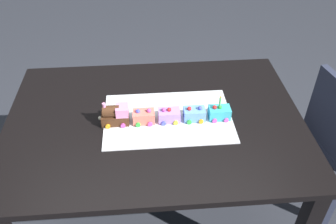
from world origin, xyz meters
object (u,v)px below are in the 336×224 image
(cake_car_caboose_coral, at_px, (144,117))
(birthday_candle, at_px, (220,101))
(cake_car_hopper_sky_blue, at_px, (194,114))
(cake_car_tanker_turquoise, at_px, (219,113))
(dining_table, at_px, (155,135))
(cake_car_flatbed_lavender, at_px, (169,115))
(cake_locomotive, at_px, (115,115))

(cake_car_caboose_coral, xyz_separation_m, birthday_candle, (0.35, 0.00, 0.07))
(cake_car_hopper_sky_blue, distance_m, cake_car_tanker_turquoise, 0.12)
(dining_table, bearing_deg, cake_car_flatbed_lavender, -15.96)
(cake_car_tanker_turquoise, xyz_separation_m, birthday_candle, (-0.00, 0.00, 0.07))
(dining_table, relative_size, cake_car_hopper_sky_blue, 14.00)
(cake_locomotive, relative_size, cake_car_flatbed_lavender, 1.40)
(cake_car_tanker_turquoise, bearing_deg, cake_car_flatbed_lavender, 180.00)
(cake_car_flatbed_lavender, bearing_deg, cake_car_hopper_sky_blue, 0.00)
(cake_car_flatbed_lavender, bearing_deg, cake_car_caboose_coral, 180.00)
(cake_car_tanker_turquoise, height_order, birthday_candle, birthday_candle)
(cake_car_caboose_coral, bearing_deg, dining_table, 20.20)
(cake_car_hopper_sky_blue, relative_size, birthday_candle, 1.73)
(cake_car_hopper_sky_blue, bearing_deg, birthday_candle, 0.00)
(cake_car_flatbed_lavender, bearing_deg, cake_locomotive, 180.00)
(cake_locomotive, distance_m, birthday_candle, 0.48)
(dining_table, bearing_deg, cake_car_caboose_coral, -159.80)
(dining_table, relative_size, cake_car_caboose_coral, 14.00)
(cake_car_flatbed_lavender, relative_size, birthday_candle, 1.73)
(dining_table, bearing_deg, cake_car_tanker_turquoise, -3.58)
(dining_table, distance_m, cake_locomotive, 0.24)
(cake_car_caboose_coral, distance_m, cake_car_tanker_turquoise, 0.35)
(cake_locomotive, distance_m, cake_car_flatbed_lavender, 0.25)
(birthday_candle, bearing_deg, dining_table, 176.40)
(cake_car_tanker_turquoise, distance_m, birthday_candle, 0.07)
(dining_table, xyz_separation_m, cake_car_caboose_coral, (-0.05, -0.02, 0.14))
(birthday_candle, bearing_deg, cake_car_caboose_coral, -180.00)
(cake_locomotive, bearing_deg, cake_car_caboose_coral, -0.00)
(dining_table, xyz_separation_m, cake_car_tanker_turquoise, (0.30, -0.02, 0.14))
(cake_car_hopper_sky_blue, distance_m, birthday_candle, 0.14)
(cake_car_caboose_coral, bearing_deg, cake_car_hopper_sky_blue, 0.00)
(dining_table, distance_m, cake_car_flatbed_lavender, 0.16)
(dining_table, height_order, cake_locomotive, cake_locomotive)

